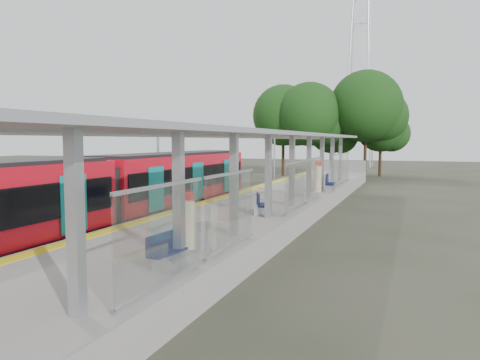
# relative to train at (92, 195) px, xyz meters

# --- Properties ---
(trackbed) EXTENTS (3.00, 70.00, 0.24)m
(trackbed) POSITION_rel_train_xyz_m (-0.00, 9.29, -1.93)
(trackbed) COLOR #59544C
(trackbed) RESTS_ON ground
(platform) EXTENTS (6.00, 50.00, 1.00)m
(platform) POSITION_rel_train_xyz_m (4.50, 9.29, -1.55)
(platform) COLOR gray
(platform) RESTS_ON ground
(tactile_strip) EXTENTS (0.60, 50.00, 0.02)m
(tactile_strip) POSITION_rel_train_xyz_m (1.95, 9.29, -1.04)
(tactile_strip) COLOR yellow
(tactile_strip) RESTS_ON platform
(end_fence) EXTENTS (6.00, 0.10, 1.20)m
(end_fence) POSITION_rel_train_xyz_m (4.50, 34.24, -0.45)
(end_fence) COLOR #9EA0A5
(end_fence) RESTS_ON platform
(train) EXTENTS (2.74, 27.60, 3.62)m
(train) POSITION_rel_train_xyz_m (0.00, 0.00, 0.00)
(train) COLOR black
(train) RESTS_ON ground
(canopy) EXTENTS (3.27, 38.00, 3.66)m
(canopy) POSITION_rel_train_xyz_m (6.11, 5.48, 2.15)
(canopy) COLOR #9EA0A5
(canopy) RESTS_ON platform
(pylon) EXTENTS (8.00, 4.00, 38.00)m
(pylon) POSITION_rel_train_xyz_m (3.50, 62.29, 16.95)
(pylon) COLOR #9EA0A5
(pylon) RESTS_ON ground
(tree_cluster) EXTENTS (17.89, 11.12, 12.36)m
(tree_cluster) POSITION_rel_train_xyz_m (2.91, 40.18, 5.20)
(tree_cluster) COLOR #382316
(tree_cluster) RESTS_ON ground
(catenary_masts) EXTENTS (2.08, 48.16, 5.40)m
(catenary_masts) POSITION_rel_train_xyz_m (-1.72, 8.29, 0.86)
(catenary_masts) COLOR #9EA0A5
(catenary_masts) RESTS_ON ground
(bench_near) EXTENTS (0.52, 1.35, 0.90)m
(bench_near) POSITION_rel_train_xyz_m (6.35, -5.19, -0.58)
(bench_near) COLOR #0E174A
(bench_near) RESTS_ON platform
(bench_mid) EXTENTS (0.91, 1.42, 0.93)m
(bench_mid) POSITION_rel_train_xyz_m (5.88, 4.07, -0.56)
(bench_mid) COLOR #0E174A
(bench_mid) RESTS_ON platform
(bench_far) EXTENTS (0.64, 1.67, 1.12)m
(bench_far) POSITION_rel_train_xyz_m (7.10, 14.55, -0.46)
(bench_far) COLOR #0E174A
(bench_far) RESTS_ON platform
(info_pillar_near) EXTENTS (0.39, 0.39, 1.72)m
(info_pillar_near) POSITION_rel_train_xyz_m (5.96, -3.09, -0.31)
(info_pillar_near) COLOR beige
(info_pillar_near) RESTS_ON platform
(info_pillar_far) EXTENTS (0.44, 0.44, 1.94)m
(info_pillar_far) POSITION_rel_train_xyz_m (6.52, 13.87, -0.21)
(info_pillar_far) COLOR beige
(info_pillar_far) RESTS_ON platform
(litter_bin) EXTENTS (0.51, 0.51, 0.85)m
(litter_bin) POSITION_rel_train_xyz_m (6.28, -2.91, -0.63)
(litter_bin) COLOR #9EA0A5
(litter_bin) RESTS_ON platform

